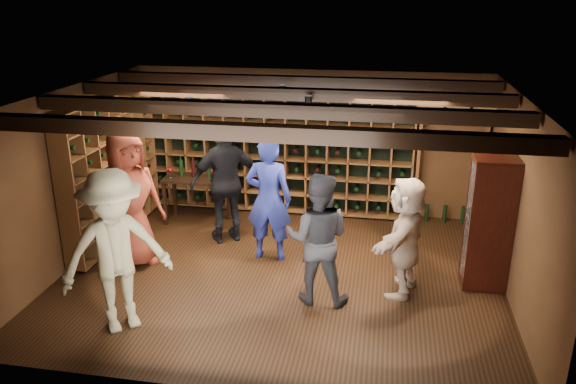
% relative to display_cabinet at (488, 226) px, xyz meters
% --- Properties ---
extents(ground, '(6.00, 6.00, 0.00)m').
position_rel_display_cabinet_xyz_m(ground, '(-2.71, -0.20, -0.86)').
color(ground, black).
rests_on(ground, ground).
extents(room_shell, '(6.00, 6.00, 6.00)m').
position_rel_display_cabinet_xyz_m(room_shell, '(-2.71, -0.15, 1.56)').
color(room_shell, '#4F321B').
rests_on(room_shell, ground).
extents(wine_rack_back, '(4.65, 0.30, 2.20)m').
position_rel_display_cabinet_xyz_m(wine_rack_back, '(-3.24, 2.13, 0.29)').
color(wine_rack_back, brown).
rests_on(wine_rack_back, ground).
extents(wine_rack_left, '(0.30, 2.65, 2.20)m').
position_rel_display_cabinet_xyz_m(wine_rack_left, '(-5.54, 0.62, 0.29)').
color(wine_rack_left, brown).
rests_on(wine_rack_left, ground).
extents(crate_shelf, '(1.20, 0.32, 2.07)m').
position_rel_display_cabinet_xyz_m(crate_shelf, '(-0.31, 2.12, 0.71)').
color(crate_shelf, brown).
rests_on(crate_shelf, ground).
extents(display_cabinet, '(0.55, 0.50, 1.75)m').
position_rel_display_cabinet_xyz_m(display_cabinet, '(0.00, 0.00, 0.00)').
color(display_cabinet, black).
rests_on(display_cabinet, ground).
extents(man_blue_shirt, '(0.67, 0.44, 1.83)m').
position_rel_display_cabinet_xyz_m(man_blue_shirt, '(-2.99, 0.29, 0.06)').
color(man_blue_shirt, navy).
rests_on(man_blue_shirt, ground).
extents(man_grey_suit, '(0.84, 0.66, 1.70)m').
position_rel_display_cabinet_xyz_m(man_grey_suit, '(-2.14, -0.78, -0.01)').
color(man_grey_suit, black).
rests_on(man_grey_suit, ground).
extents(guest_red_floral, '(1.08, 1.14, 1.96)m').
position_rel_display_cabinet_xyz_m(guest_red_floral, '(-4.86, -0.26, 0.12)').
color(guest_red_floral, maroon).
rests_on(guest_red_floral, ground).
extents(guest_woman_black, '(1.21, 0.99, 1.93)m').
position_rel_display_cabinet_xyz_m(guest_woman_black, '(-3.75, 0.77, 0.11)').
color(guest_woman_black, black).
rests_on(guest_woman_black, ground).
extents(guest_khaki, '(1.42, 1.36, 1.94)m').
position_rel_display_cabinet_xyz_m(guest_khaki, '(-4.30, -1.80, 0.12)').
color(guest_khaki, gray).
rests_on(guest_khaki, ground).
extents(guest_beige, '(0.85, 1.54, 1.58)m').
position_rel_display_cabinet_xyz_m(guest_beige, '(-1.06, -0.39, -0.06)').
color(guest_beige, tan).
rests_on(guest_beige, ground).
extents(tasting_table, '(1.06, 0.54, 1.08)m').
position_rel_display_cabinet_xyz_m(tasting_table, '(-4.47, 1.39, -0.14)').
color(tasting_table, black).
rests_on(tasting_table, ground).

